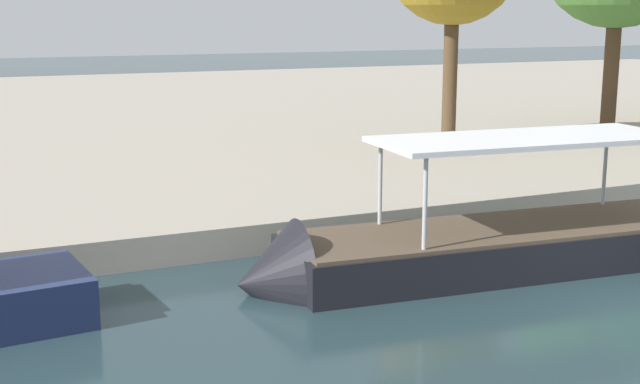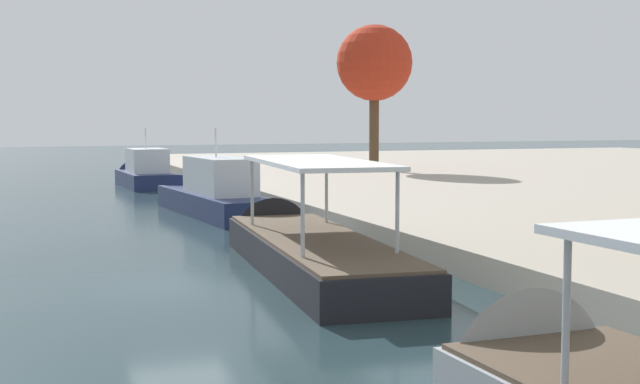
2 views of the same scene
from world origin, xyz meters
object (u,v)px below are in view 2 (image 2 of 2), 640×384
at_px(motor_yacht_1, 211,198).
at_px(motor_yacht_0, 144,176).
at_px(tour_boat_2, 307,253).
at_px(tree_4, 377,63).

bearing_deg(motor_yacht_1, motor_yacht_0, -3.43).
xyz_separation_m(motor_yacht_0, motor_yacht_1, (16.63, 0.49, 0.08)).
bearing_deg(tour_boat_2, motor_yacht_1, 2.82).
distance_m(motor_yacht_1, tour_boat_2, 14.55).
height_order(motor_yacht_0, tour_boat_2, motor_yacht_0).
bearing_deg(tree_4, tour_boat_2, -26.99).
bearing_deg(tree_4, motor_yacht_0, -94.44).
height_order(motor_yacht_1, tour_boat_2, motor_yacht_1).
relative_size(motor_yacht_1, tree_4, 1.16).
xyz_separation_m(motor_yacht_1, tour_boat_2, (14.54, -0.52, -0.32)).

